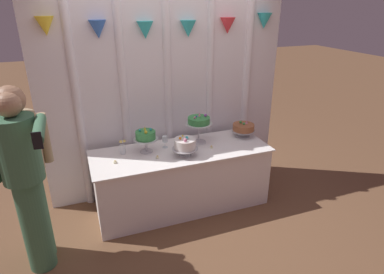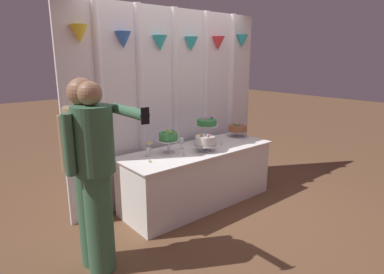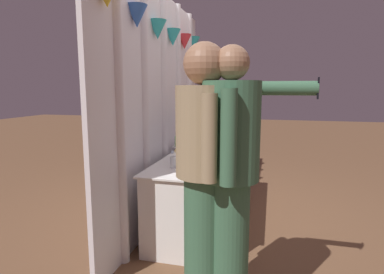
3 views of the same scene
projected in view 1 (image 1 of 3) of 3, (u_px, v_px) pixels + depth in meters
ground_plane at (185, 208)px, 3.92m from camera, size 24.00×24.00×0.00m
draped_curtain at (168, 92)px, 3.92m from camera, size 2.97×0.18×2.45m
cake_table at (182, 178)px, 3.87m from camera, size 2.03×0.75×0.73m
cake_display_leftmost at (146, 136)px, 3.62m from camera, size 0.27×0.27×0.29m
cake_display_midleft at (185, 144)px, 3.56m from camera, size 0.28×0.28×0.23m
cake_display_midright at (199, 122)px, 3.83m from camera, size 0.32×0.32×0.36m
cake_display_rightmost at (243, 128)px, 4.07m from camera, size 0.29×0.29×0.20m
wine_glass at (165, 140)px, 3.76m from camera, size 0.06×0.06×0.14m
flower_vase at (123, 148)px, 3.62m from camera, size 0.07×0.08×0.18m
tealight_far_left at (115, 162)px, 3.43m from camera, size 0.04×0.04×0.03m
tealight_near_left at (157, 157)px, 3.54m from camera, size 0.04×0.04×0.03m
tealight_near_right at (211, 147)px, 3.78m from camera, size 0.04×0.04×0.03m
guest_girl_blue_dress at (25, 180)px, 2.73m from camera, size 0.50×0.66×1.68m
guest_man_dark_suit at (25, 170)px, 2.86m from camera, size 0.47×0.42×1.70m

